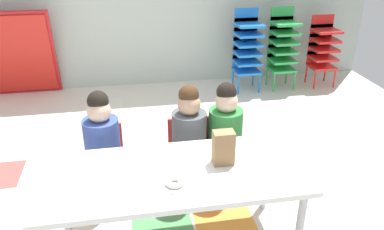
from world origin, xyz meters
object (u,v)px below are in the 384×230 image
(paper_plate_near_edge, at_px, (175,185))
(kid_chair_red_stack, at_px, (323,47))
(craft_table, at_px, (173,179))
(kid_chair_blue_stack, at_px, (247,46))
(folded_activity_table, at_px, (17,54))
(paper_bag_brown, at_px, (223,148))
(donut_powdered_on_plate, at_px, (175,182))
(kid_chair_green_stack, at_px, (282,44))
(paper_plate_center_table, at_px, (120,161))
(seated_child_near_camera, at_px, (102,139))
(seated_child_middle_seat, at_px, (189,131))
(seated_child_far_right, at_px, (225,128))

(paper_plate_near_edge, bearing_deg, kid_chair_red_stack, 50.18)
(craft_table, height_order, kid_chair_blue_stack, kid_chair_blue_stack)
(kid_chair_red_stack, bearing_deg, kid_chair_blue_stack, 179.99)
(craft_table, xyz_separation_m, folded_activity_table, (-1.52, 2.98, -0.01))
(paper_bag_brown, relative_size, donut_powdered_on_plate, 1.98)
(kid_chair_green_stack, height_order, paper_plate_center_table, kid_chair_green_stack)
(seated_child_near_camera, bearing_deg, donut_powdered_on_plate, -59.50)
(craft_table, distance_m, donut_powdered_on_plate, 0.16)
(paper_bag_brown, xyz_separation_m, donut_powdered_on_plate, (-0.33, -0.19, -0.09))
(kid_chair_red_stack, bearing_deg, seated_child_near_camera, -142.98)
(seated_child_near_camera, bearing_deg, kid_chair_red_stack, 37.02)
(kid_chair_red_stack, bearing_deg, craft_table, -131.17)
(seated_child_middle_seat, distance_m, paper_plate_near_edge, 0.76)
(kid_chair_blue_stack, bearing_deg, paper_plate_near_edge, -115.03)
(seated_child_middle_seat, height_order, kid_chair_blue_stack, kid_chair_blue_stack)
(kid_chair_blue_stack, height_order, paper_bag_brown, kid_chair_blue_stack)
(kid_chair_green_stack, xyz_separation_m, paper_plate_center_table, (-2.11, -2.53, 0.03))
(seated_child_far_right, height_order, kid_chair_blue_stack, kid_chair_blue_stack)
(paper_plate_center_table, distance_m, donut_powdered_on_plate, 0.44)
(kid_chair_green_stack, bearing_deg, seated_child_near_camera, -136.60)
(craft_table, bearing_deg, kid_chair_red_stack, 48.83)
(seated_child_middle_seat, bearing_deg, paper_plate_near_edge, -106.07)
(paper_plate_center_table, bearing_deg, kid_chair_blue_stack, 57.21)
(paper_plate_center_table, xyz_separation_m, donut_powdered_on_plate, (0.30, -0.31, 0.02))
(paper_plate_near_edge, bearing_deg, craft_table, 85.94)
(kid_chair_blue_stack, bearing_deg, paper_bag_brown, -110.54)
(donut_powdered_on_plate, bearing_deg, kid_chair_red_stack, 50.18)
(folded_activity_table, bearing_deg, craft_table, -63.06)
(paper_plate_near_edge, bearing_deg, kid_chair_green_stack, 57.61)
(folded_activity_table, relative_size, paper_bag_brown, 4.94)
(craft_table, bearing_deg, seated_child_far_right, 50.65)
(kid_chair_red_stack, distance_m, paper_plate_near_edge, 3.70)
(seated_child_near_camera, height_order, paper_plate_center_table, seated_child_near_camera)
(kid_chair_red_stack, bearing_deg, paper_bag_brown, -127.50)
(kid_chair_red_stack, bearing_deg, paper_plate_center_table, -136.57)
(craft_table, bearing_deg, donut_powdered_on_plate, -94.06)
(seated_child_near_camera, distance_m, kid_chair_blue_stack, 2.75)
(craft_table, height_order, kid_chair_red_stack, kid_chair_red_stack)
(seated_child_middle_seat, height_order, seated_child_far_right, same)
(paper_bag_brown, bearing_deg, kid_chair_green_stack, 61.03)
(seated_child_far_right, height_order, kid_chair_red_stack, seated_child_far_right)
(seated_child_middle_seat, height_order, kid_chair_red_stack, seated_child_middle_seat)
(craft_table, height_order, seated_child_far_right, seated_child_far_right)
(seated_child_near_camera, bearing_deg, seated_child_far_right, 0.00)
(seated_child_near_camera, relative_size, kid_chair_blue_stack, 0.88)
(donut_powdered_on_plate, bearing_deg, seated_child_far_right, 56.10)
(seated_child_far_right, distance_m, folded_activity_table, 3.12)
(folded_activity_table, height_order, donut_powdered_on_plate, folded_activity_table)
(craft_table, xyz_separation_m, paper_plate_center_table, (-0.31, 0.17, 0.06))
(folded_activity_table, relative_size, paper_plate_center_table, 6.04)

